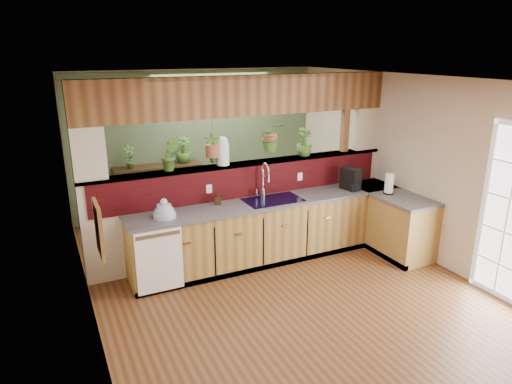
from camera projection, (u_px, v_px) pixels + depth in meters
name	position (u px, v px, depth m)	size (l,w,h in m)	color
ground	(290.00, 292.00, 5.77)	(4.60, 7.00, 0.01)	#533119
ceiling	(296.00, 81.00, 4.98)	(4.60, 7.00, 0.01)	brown
wall_back	(198.00, 142.00, 8.38)	(4.60, 0.02, 2.60)	beige
wall_left	(88.00, 226.00, 4.43)	(0.02, 7.00, 2.60)	beige
wall_right	(437.00, 172.00, 6.32)	(0.02, 7.00, 2.60)	beige
pass_through_partition	(248.00, 176.00, 6.58)	(4.60, 0.21, 2.60)	beige
pass_through_ledge	(246.00, 164.00, 6.51)	(4.60, 0.21, 0.04)	brown
header_beam	(245.00, 96.00, 6.23)	(4.60, 0.15, 0.55)	brown
sage_backwall	(198.00, 142.00, 8.37)	(4.55, 0.02, 2.55)	#485E40
countertop	(311.00, 225.00, 6.72)	(4.14, 1.52, 0.90)	olive
dishwasher	(160.00, 261.00, 5.59)	(0.58, 0.03, 0.82)	white
navy_sink	(273.00, 205.00, 6.46)	(0.82, 0.50, 0.18)	black
framed_print	(99.00, 229.00, 3.68)	(0.04, 0.35, 0.45)	olive
faucet	(264.00, 179.00, 6.45)	(0.23, 0.23, 0.52)	#B7B7B2
dish_stack	(164.00, 212.00, 5.75)	(0.29, 0.29, 0.25)	#A9BCDA
soap_dispenser	(218.00, 198.00, 6.23)	(0.08, 0.08, 0.18)	#3A2815
coffee_maker	(351.00, 180.00, 6.87)	(0.18, 0.30, 0.33)	black
paper_towel	(389.00, 184.00, 6.67)	(0.15, 0.15, 0.32)	black
glass_jar	(223.00, 151.00, 6.30)	(0.18, 0.18, 0.40)	silver
ledge_plant_left	(170.00, 155.00, 5.99)	(0.24, 0.19, 0.43)	#325C1F
ledge_plant_right	(304.00, 142.00, 6.84)	(0.24, 0.24, 0.42)	#325C1F
hanging_plant_a	(212.00, 139.00, 6.19)	(0.25, 0.21, 0.54)	brown
hanging_plant_b	(271.00, 125.00, 6.52)	(0.41, 0.37, 0.52)	brown
shelving_console	(159.00, 193.00, 8.07)	(1.50, 0.40, 1.00)	black
shelf_plant_a	(129.00, 157.00, 7.66)	(0.22, 0.15, 0.41)	#325C1F
shelf_plant_b	(183.00, 150.00, 8.04)	(0.26, 0.26, 0.47)	#325C1F
floor_plant	(249.00, 207.00, 7.67)	(0.72, 0.62, 0.80)	#325C1F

